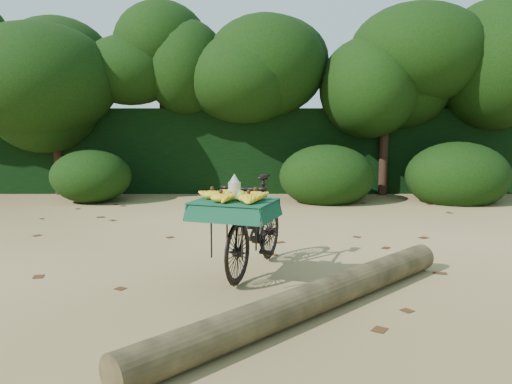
{
  "coord_description": "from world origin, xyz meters",
  "views": [
    {
      "loc": [
        0.12,
        -5.95,
        1.66
      ],
      "look_at": [
        0.14,
        -0.62,
        0.9
      ],
      "focal_mm": 38.0,
      "sensor_mm": 36.0,
      "label": 1
    }
  ],
  "objects": [
    {
      "name": "fallen_log",
      "position": [
        0.61,
        -1.61,
        0.14
      ],
      "size": [
        2.85,
        2.9,
        0.27
      ],
      "primitive_type": "cylinder",
      "rotation": [
        1.57,
        0.0,
        -0.78
      ],
      "color": "brown",
      "rests_on": "ground"
    },
    {
      "name": "leaf_litter",
      "position": [
        0.0,
        0.65,
        0.01
      ],
      "size": [
        7.0,
        7.3,
        0.01
      ],
      "primitive_type": null,
      "color": "#472612",
      "rests_on": "ground"
    },
    {
      "name": "ground",
      "position": [
        0.0,
        0.0,
        0.0
      ],
      "size": [
        80.0,
        80.0,
        0.0
      ],
      "primitive_type": "plane",
      "color": "tan",
      "rests_on": "ground"
    },
    {
      "name": "vendor_bicycle",
      "position": [
        0.12,
        -0.35,
        0.52
      ],
      "size": [
        1.15,
        1.85,
        1.03
      ],
      "rotation": [
        0.0,
        0.0,
        -0.33
      ],
      "color": "black",
      "rests_on": "ground"
    },
    {
      "name": "bush_clumps",
      "position": [
        0.5,
        4.3,
        0.45
      ],
      "size": [
        8.8,
        1.7,
        0.9
      ],
      "primitive_type": null,
      "color": "black",
      "rests_on": "ground"
    },
    {
      "name": "tree_row",
      "position": [
        -0.65,
        5.5,
        2.0
      ],
      "size": [
        14.5,
        2.0,
        4.0
      ],
      "primitive_type": null,
      "color": "black",
      "rests_on": "ground"
    },
    {
      "name": "hedge_backdrop",
      "position": [
        0.0,
        6.3,
        0.9
      ],
      "size": [
        26.0,
        1.8,
        1.8
      ],
      "primitive_type": "cube",
      "color": "black",
      "rests_on": "ground"
    }
  ]
}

